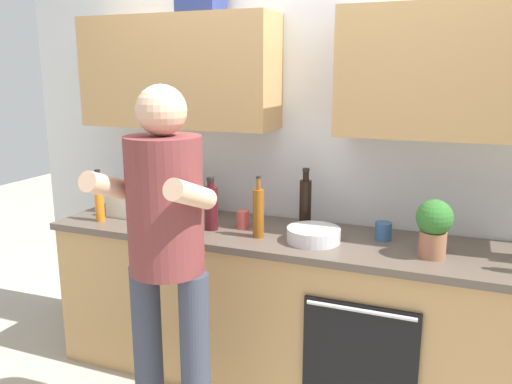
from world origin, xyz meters
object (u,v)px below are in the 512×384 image
cup_ceramic (243,220)px  grocery_bag_produce (132,203)px  bottle_syrup (258,212)px  mixing_bowl (313,235)px  grocery_bag_bread (190,203)px  potted_herb (434,225)px  person_standing (166,244)px  cup_tea (383,231)px  bottle_soy (305,202)px  bottle_juice (99,200)px  bottle_wine (211,207)px

cup_ceramic → grocery_bag_produce: (-0.75, 0.00, 0.03)m
bottle_syrup → grocery_bag_produce: bottle_syrup is taller
mixing_bowl → grocery_bag_bread: grocery_bag_bread is taller
mixing_bowl → potted_herb: size_ratio=0.99×
mixing_bowl → grocery_bag_produce: bearing=176.0°
mixing_bowl → person_standing: bearing=-128.9°
cup_tea → bottle_soy: bearing=173.0°
bottle_syrup → cup_tea: bottle_syrup is taller
cup_tea → cup_ceramic: (-0.78, -0.09, 0.00)m
bottle_juice → bottle_soy: bearing=15.3°
bottle_syrup → grocery_bag_bread: (-0.54, 0.21, -0.05)m
cup_tea → grocery_bag_produce: grocery_bag_produce is taller
bottle_juice → potted_herb: bearing=2.5°
bottle_juice → bottle_syrup: (1.00, 0.06, 0.01)m
cup_ceramic → grocery_bag_bread: grocery_bag_bread is taller
potted_herb → bottle_wine: bearing=179.5°
potted_herb → grocery_bag_produce: bearing=176.9°
cup_tea → cup_ceramic: cup_ceramic is taller
grocery_bag_bread → grocery_bag_produce: grocery_bag_bread is taller
person_standing → potted_herb: (1.11, 0.62, 0.04)m
potted_herb → grocery_bag_bread: bearing=172.4°
bottle_syrup → mixing_bowl: bottle_syrup is taller
bottle_soy → bottle_juice: bottle_soy is taller
potted_herb → cup_ceramic: bearing=174.7°
bottle_syrup → grocery_bag_produce: bearing=172.5°
mixing_bowl → grocery_bag_bread: (-0.84, 0.18, 0.05)m
mixing_bowl → grocery_bag_produce: (-1.20, 0.08, 0.04)m
bottle_soy → grocery_bag_bread: size_ratio=1.57×
bottle_juice → person_standing: bearing=-34.1°
person_standing → mixing_bowl: 0.82m
bottle_wine → person_standing: bearing=-81.9°
bottle_wine → grocery_bag_bread: bottle_wine is taller
grocery_bag_produce → bottle_soy: bearing=7.5°
mixing_bowl → potted_herb: 0.61m
potted_herb → person_standing: bearing=-150.8°
bottle_juice → mixing_bowl: 1.31m
cup_ceramic → mixing_bowl: cup_ceramic is taller
bottle_soy → cup_tea: (0.45, -0.06, -0.10)m
person_standing → bottle_syrup: 0.63m
bottle_syrup → potted_herb: 0.90m
mixing_bowl → grocery_bag_produce: size_ratio=1.14×
mixing_bowl → grocery_bag_bread: size_ratio=1.27×
bottle_wine → bottle_syrup: bearing=-5.8°
cup_ceramic → mixing_bowl: bearing=-10.7°
bottle_juice → bottle_syrup: size_ratio=0.93×
bottle_juice → bottle_wine: bottle_juice is taller
cup_tea → potted_herb: bearing=-35.2°
bottle_juice → cup_tea: size_ratio=3.28×
bottle_soy → bottle_wine: (-0.49, -0.23, -0.02)m
bottle_syrup → grocery_bag_bread: bearing=158.6°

